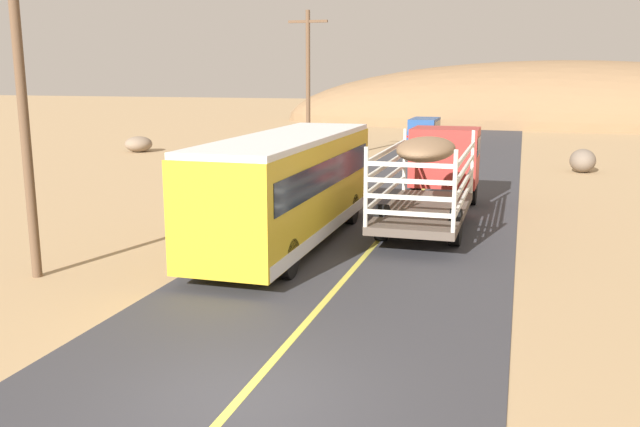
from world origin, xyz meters
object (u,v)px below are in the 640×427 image
object	(u,v)px
car_far	(424,131)
boulder_near_shoulder	(583,161)
livestock_truck	(438,165)
boulder_mid_field	(139,144)
bus	(288,186)
power_pole_near	(23,110)
power_pole_mid	(308,83)

from	to	relation	value
car_far	boulder_near_shoulder	world-z (taller)	car_far
livestock_truck	boulder_near_shoulder	distance (m)	13.97
boulder_mid_field	bus	bearing A→B (deg)	-49.53
bus	power_pole_near	xyz separation A→B (m)	(-4.96, -4.86, 2.37)
bus	power_pole_mid	distance (m)	18.60
power_pole_mid	power_pole_near	bearing A→B (deg)	-90.00
bus	boulder_near_shoulder	xyz separation A→B (m)	(9.50, 18.34, -1.15)
bus	power_pole_mid	size ratio (longest dim) A/B	1.21
power_pole_mid	boulder_near_shoulder	size ratio (longest dim) A/B	4.81
car_far	livestock_truck	bearing A→B (deg)	-80.92
livestock_truck	bus	bearing A→B (deg)	-122.57
livestock_truck	power_pole_near	distance (m)	13.83
livestock_truck	power_pole_near	xyz separation A→B (m)	(-8.61, -10.57, 2.32)
boulder_near_shoulder	boulder_mid_field	distance (m)	26.63
car_far	bus	bearing A→B (deg)	-90.08
car_far	boulder_mid_field	xyz separation A→B (m)	(-17.12, -8.28, -0.59)
boulder_mid_field	power_pole_near	bearing A→B (deg)	-64.02
boulder_near_shoulder	boulder_mid_field	bearing A→B (deg)	176.39
power_pole_near	boulder_mid_field	bearing A→B (deg)	115.98
bus	power_pole_near	size ratio (longest dim) A/B	1.31
boulder_mid_field	power_pole_mid	bearing A→B (deg)	-10.71
power_pole_mid	boulder_mid_field	bearing A→B (deg)	169.29
power_pole_mid	boulder_near_shoulder	bearing A→B (deg)	2.44
power_pole_near	boulder_mid_field	distance (m)	27.91
bus	boulder_mid_field	xyz separation A→B (m)	(-17.08, 20.02, -1.25)
livestock_truck	boulder_near_shoulder	world-z (taller)	livestock_truck
bus	livestock_truck	bearing A→B (deg)	57.43
bus	car_far	bearing A→B (deg)	89.92
car_far	boulder_near_shoulder	size ratio (longest dim) A/B	2.68
livestock_truck	car_far	xyz separation A→B (m)	(-3.61, 22.58, -0.70)
power_pole_mid	boulder_mid_field	world-z (taller)	power_pole_mid
livestock_truck	power_pole_near	size ratio (longest dim) A/B	1.27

